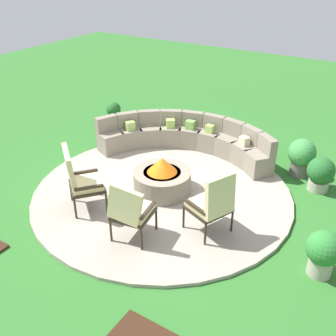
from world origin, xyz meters
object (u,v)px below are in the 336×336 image
object	(u,v)px
curved_stone_bench	(187,139)
lounge_chair_front_left	(80,178)
lounge_chair_front_right	(131,210)
lounge_chair_back_left	(213,203)
potted_plant_3	(324,252)
fire_pit	(162,179)
potted_plant_2	(114,112)
potted_plant_4	(320,173)
potted_plant_0	(301,156)

from	to	relation	value
curved_stone_bench	lounge_chair_front_left	size ratio (longest dim) A/B	3.19
lounge_chair_front_right	lounge_chair_back_left	distance (m)	1.25
potted_plant_3	fire_pit	bearing A→B (deg)	169.20
fire_pit	potted_plant_2	distance (m)	3.55
lounge_chair_front_right	potted_plant_2	world-z (taller)	lounge_chair_front_right
fire_pit	curved_stone_bench	world-z (taller)	curved_stone_bench
potted_plant_3	potted_plant_4	xyz separation A→B (m)	(-0.58, 2.26, -0.04)
lounge_chair_back_left	potted_plant_4	size ratio (longest dim) A/B	1.61
lounge_chair_front_right	potted_plant_2	size ratio (longest dim) A/B	1.69
lounge_chair_front_left	potted_plant_3	bearing A→B (deg)	47.70
potted_plant_0	potted_plant_4	xyz separation A→B (m)	(0.47, -0.37, -0.07)
lounge_chair_front_right	fire_pit	bearing A→B (deg)	94.41
potted_plant_3	curved_stone_bench	bearing A→B (deg)	147.00
lounge_chair_back_left	potted_plant_0	bearing A→B (deg)	8.42
lounge_chair_front_left	potted_plant_0	xyz separation A→B (m)	(2.81, 3.23, -0.21)
lounge_chair_front_right	potted_plant_0	distance (m)	3.81
lounge_chair_front_right	potted_plant_3	bearing A→B (deg)	7.93
lounge_chair_back_left	potted_plant_3	xyz separation A→B (m)	(1.67, 0.04, -0.22)
lounge_chair_front_right	potted_plant_2	xyz separation A→B (m)	(-3.20, 3.52, -0.25)
curved_stone_bench	potted_plant_3	world-z (taller)	curved_stone_bench
curved_stone_bench	lounge_chair_back_left	xyz separation A→B (m)	(1.74, -2.26, 0.25)
lounge_chair_back_left	potted_plant_4	xyz separation A→B (m)	(1.09, 2.30, -0.26)
fire_pit	lounge_chair_front_right	world-z (taller)	lounge_chair_front_right
fire_pit	potted_plant_3	size ratio (longest dim) A/B	1.51
curved_stone_bench	lounge_chair_front_right	size ratio (longest dim) A/B	3.63
lounge_chair_front_left	potted_plant_0	size ratio (longest dim) A/B	1.52
lounge_chair_front_right	potted_plant_4	distance (m)	3.72
lounge_chair_front_left	potted_plant_2	size ratio (longest dim) A/B	1.93
potted_plant_0	potted_plant_3	world-z (taller)	potted_plant_0
lounge_chair_front_left	potted_plant_3	distance (m)	3.91
potted_plant_0	potted_plant_2	xyz separation A→B (m)	(-4.79, 0.06, -0.09)
fire_pit	potted_plant_0	distance (m)	2.83
lounge_chair_front_right	lounge_chair_back_left	size ratio (longest dim) A/B	0.96
lounge_chair_front_right	potted_plant_4	size ratio (longest dim) A/B	1.54
lounge_chair_front_left	lounge_chair_front_right	distance (m)	1.24
fire_pit	lounge_chair_back_left	size ratio (longest dim) A/B	0.98
potted_plant_3	potted_plant_4	size ratio (longest dim) A/B	1.05
fire_pit	potted_plant_3	world-z (taller)	fire_pit
lounge_chair_back_left	potted_plant_0	world-z (taller)	lounge_chair_back_left
potted_plant_2	potted_plant_4	bearing A→B (deg)	-4.62
lounge_chair_front_left	potted_plant_0	bearing A→B (deg)	87.81
curved_stone_bench	lounge_chair_front_right	world-z (taller)	lounge_chair_front_right
potted_plant_2	fire_pit	bearing A→B (deg)	-36.54
curved_stone_bench	potted_plant_0	world-z (taller)	curved_stone_bench
fire_pit	potted_plant_0	world-z (taller)	potted_plant_0
lounge_chair_front_left	lounge_chair_front_right	xyz separation A→B (m)	(1.22, -0.23, -0.05)
potted_plant_0	potted_plant_2	size ratio (longest dim) A/B	1.27
curved_stone_bench	potted_plant_2	bearing A→B (deg)	169.08
potted_plant_0	potted_plant_3	bearing A→B (deg)	-68.26
fire_pit	lounge_chair_front_right	size ratio (longest dim) A/B	1.03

